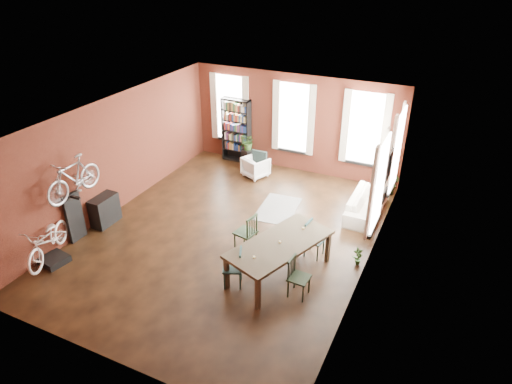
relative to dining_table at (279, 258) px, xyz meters
The scene contains 19 objects.
room 2.76m from the dining_table, 135.30° to the left, with size 9.00×9.04×3.22m.
dining_table is the anchor object (origin of this frame).
dining_chair_a 1.10m from the dining_table, 134.71° to the right, with size 0.42×0.42×0.91m, color #1C3E3C.
dining_chair_b 1.24m from the dining_table, 154.74° to the left, with size 0.46×0.46×1.01m, color #1E301C.
dining_chair_c 0.82m from the dining_table, 36.79° to the right, with size 0.42×0.42×0.92m, color black.
dining_chair_d 1.13m from the dining_table, 64.53° to the left, with size 0.42×0.42×0.91m, color #163131.
bookshelf 6.48m from the dining_table, 126.04° to the left, with size 1.00×0.32×2.20m, color black.
white_armchair 5.09m from the dining_table, 121.44° to the left, with size 0.71×0.67×0.73m, color silver.
cream_sofa 3.70m from the dining_table, 71.72° to the left, with size 2.08×0.61×0.81m, color beige.
striped_rug 2.96m from the dining_table, 113.47° to the left, with size 1.02×1.63×0.01m, color black.
bike_trainer 5.33m from the dining_table, 159.00° to the right, with size 0.56×0.56×0.16m, color black.
bike_wall_rack 5.27m from the dining_table, behind, with size 0.16×0.60×1.30m, color black.
console_table 5.07m from the dining_table, behind, with size 0.40×0.80×0.80m, color black.
plant_stand 5.89m from the dining_table, 123.34° to the left, with size 0.30×0.30×0.61m, color black.
plant_by_sofa 5.21m from the dining_table, 72.36° to the left, with size 0.38×0.69×0.31m, color #315723.
plant_small 1.92m from the dining_table, 35.88° to the left, with size 0.23×0.44×0.16m, color #2B5D25.
bicycle_floor 5.39m from the dining_table, 159.10° to the right, with size 0.62×0.94×1.79m, color silver.
bicycle_hung 5.30m from the dining_table, 169.78° to the right, with size 0.47×1.00×1.66m, color #A5A8AD.
plant_on_stand 5.90m from the dining_table, 123.03° to the left, with size 0.51×0.56×0.44m, color #2B4E1F.
Camera 1 is at (4.88, -8.65, 6.60)m, focal length 32.00 mm.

